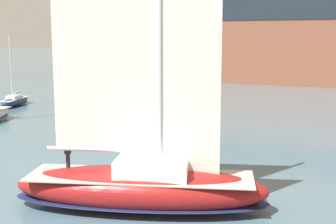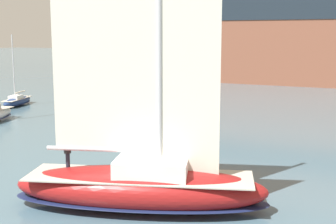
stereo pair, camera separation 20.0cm
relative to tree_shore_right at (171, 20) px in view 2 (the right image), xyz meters
The scene contains 5 objects.
ground_plane 61.60m from the tree_shore_right, 65.61° to the right, with size 400.00×400.00×0.00m, color slate.
waterfront_building 24.54m from the tree_shore_right, 15.51° to the left, with size 43.10×13.65×22.57m.
tree_shore_right is the anchor object (origin of this frame).
sailboat_main 61.41m from the tree_shore_right, 65.58° to the right, with size 12.40×7.07×16.43m.
sailboat_moored_mid_channel 35.17m from the tree_shore_right, 95.63° to the right, with size 3.32×6.05×8.04m.
Camera 2 is at (10.37, -18.12, 8.07)m, focal length 50.00 mm.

